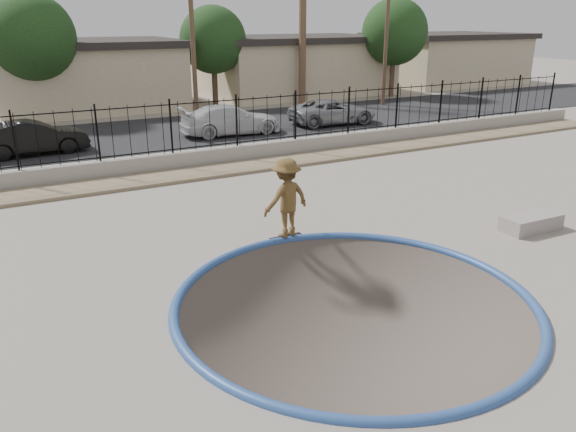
% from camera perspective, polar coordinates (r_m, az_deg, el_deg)
% --- Properties ---
extents(ground, '(120.00, 120.00, 2.20)m').
position_cam_1_polar(ground, '(22.51, -12.63, 2.94)').
color(ground, gray).
rests_on(ground, ground).
extents(bowl_pit, '(6.84, 6.84, 1.80)m').
position_cam_1_polar(bowl_pit, '(11.00, 6.72, -8.67)').
color(bowl_pit, '#473E36').
rests_on(bowl_pit, ground).
extents(coping_ring, '(7.04, 7.04, 0.20)m').
position_cam_1_polar(coping_ring, '(11.00, 6.72, -8.67)').
color(coping_ring, '#2B4E8E').
rests_on(coping_ring, ground).
extents(rock_strip, '(42.00, 1.60, 0.11)m').
position_cam_1_polar(rock_strip, '(19.61, -10.55, 4.14)').
color(rock_strip, '#8C7C5C').
rests_on(rock_strip, ground).
extents(retaining_wall, '(42.00, 0.45, 0.60)m').
position_cam_1_polar(retaining_wall, '(20.57, -11.57, 5.50)').
color(retaining_wall, '#9D978A').
rests_on(retaining_wall, ground).
extents(fence, '(40.00, 0.04, 1.80)m').
position_cam_1_polar(fence, '(20.32, -11.80, 8.78)').
color(fence, black).
rests_on(fence, retaining_wall).
extents(street, '(90.00, 8.00, 0.04)m').
position_cam_1_polar(street, '(26.97, -15.85, 7.86)').
color(street, black).
rests_on(street, ground).
extents(house_center, '(10.60, 8.60, 3.90)m').
position_cam_1_polar(house_center, '(35.95, -19.75, 13.42)').
color(house_center, tan).
rests_on(house_center, ground).
extents(house_east, '(12.60, 8.60, 3.90)m').
position_cam_1_polar(house_east, '(40.59, 0.73, 15.12)').
color(house_east, tan).
rests_on(house_east, ground).
extents(house_east_far, '(11.60, 8.60, 3.90)m').
position_cam_1_polar(house_east_far, '(48.94, 15.74, 15.20)').
color(house_east_far, tan).
rests_on(house_east_far, ground).
extents(utility_pole_mid, '(1.70, 0.24, 9.50)m').
position_cam_1_polar(utility_pole_mid, '(29.49, -9.76, 18.94)').
color(utility_pole_mid, '#473323').
rests_on(utility_pole_mid, ground).
extents(utility_pole_right, '(1.70, 0.24, 9.00)m').
position_cam_1_polar(utility_pole_right, '(35.30, 10.03, 18.59)').
color(utility_pole_right, '#473323').
rests_on(utility_pole_right, ground).
extents(street_tree_left, '(4.32, 4.32, 6.36)m').
position_cam_1_polar(street_tree_left, '(31.98, -24.61, 16.18)').
color(street_tree_left, '#473323').
rests_on(street_tree_left, ground).
extents(street_tree_mid, '(3.96, 3.96, 5.83)m').
position_cam_1_polar(street_tree_mid, '(35.24, -7.63, 17.30)').
color(street_tree_mid, '#473323').
rests_on(street_tree_mid, ground).
extents(street_tree_right, '(4.32, 4.32, 6.36)m').
position_cam_1_polar(street_tree_right, '(39.53, 10.78, 17.89)').
color(street_tree_right, '#473323').
rests_on(street_tree_right, ground).
extents(skater, '(1.36, 0.93, 1.94)m').
position_cam_1_polar(skater, '(13.52, -0.17, 1.45)').
color(skater, olive).
rests_on(skater, ground).
extents(skateboard, '(0.86, 0.23, 0.07)m').
position_cam_1_polar(skateboard, '(13.83, -0.17, -2.14)').
color(skateboard, black).
rests_on(skateboard, ground).
extents(concrete_ledge, '(1.62, 0.75, 0.40)m').
position_cam_1_polar(concrete_ledge, '(15.68, 23.46, -0.61)').
color(concrete_ledge, gray).
rests_on(concrete_ledge, ground).
extents(car_b, '(4.11, 1.66, 1.33)m').
position_cam_1_polar(car_b, '(24.32, -24.48, 7.26)').
color(car_b, black).
rests_on(car_b, street).
extents(car_c, '(4.73, 2.15, 1.34)m').
position_cam_1_polar(car_c, '(26.21, -5.85, 9.71)').
color(car_c, silver).
rests_on(car_c, street).
extents(car_d, '(4.57, 2.34, 1.24)m').
position_cam_1_polar(car_d, '(28.77, 4.57, 10.53)').
color(car_d, gray).
rests_on(car_d, street).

